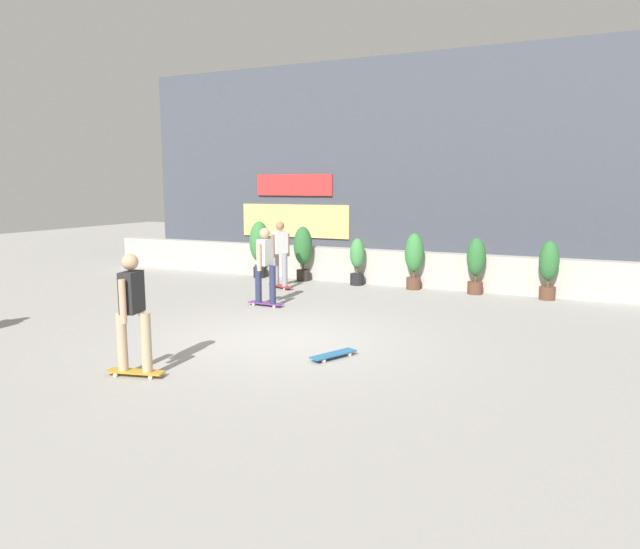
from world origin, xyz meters
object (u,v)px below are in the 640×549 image
potted_plant_1 (303,249)px  potted_plant_0 (259,245)px  potted_plant_4 (476,262)px  skater_by_wall_right (265,263)px  skateboard_aside (333,354)px  potted_plant_5 (549,267)px  potted_plant_2 (357,260)px  skater_foreground (132,309)px  potted_plant_3 (414,257)px  skater_mid_plaza (280,252)px

potted_plant_1 → potted_plant_0: bearing=180.0°
potted_plant_4 → skater_by_wall_right: bearing=-139.1°
potted_plant_4 → skateboard_aside: (-1.01, -6.22, -0.70)m
potted_plant_5 → skater_by_wall_right: size_ratio=0.80×
potted_plant_1 → potted_plant_4: size_ratio=1.10×
potted_plant_2 → skater_foreground: skater_foreground is taller
potted_plant_0 → skateboard_aside: size_ratio=1.96×
potted_plant_5 → skater_by_wall_right: 6.43m
potted_plant_2 → potted_plant_4: (3.04, 0.00, 0.10)m
potted_plant_3 → skateboard_aside: 6.28m
potted_plant_3 → potted_plant_5: bearing=0.0°
potted_plant_3 → skater_by_wall_right: (-2.34, -3.34, 0.13)m
skater_by_wall_right → skateboard_aside: size_ratio=2.09×
potted_plant_2 → skater_mid_plaza: size_ratio=0.72×
potted_plant_1 → skater_mid_plaza: bearing=-89.5°
potted_plant_4 → potted_plant_5: 1.62m
potted_plant_0 → skater_foreground: size_ratio=0.94×
skater_foreground → skateboard_aside: 2.99m
potted_plant_3 → skateboard_aside: (0.52, -6.22, -0.75)m
skater_by_wall_right → skateboard_aside: 4.15m
potted_plant_4 → skater_by_wall_right: size_ratio=0.80×
potted_plant_1 → potted_plant_4: 4.63m
potted_plant_4 → potted_plant_5: potted_plant_4 is taller
skater_foreground → potted_plant_4: bearing=68.9°
skateboard_aside → potted_plant_3: bearing=94.7°
potted_plant_1 → potted_plant_2: (1.58, 0.00, -0.20)m
potted_plant_3 → skater_by_wall_right: size_ratio=0.83×
potted_plant_5 → skater_mid_plaza: skater_mid_plaza is taller
potted_plant_1 → skateboard_aside: size_ratio=1.84×
skater_by_wall_right → skateboard_aside: (2.86, -2.87, -0.88)m
potted_plant_2 → skater_by_wall_right: (-0.82, -3.34, 0.28)m
skater_mid_plaza → skateboard_aside: skater_mid_plaza is taller
potted_plant_1 → skateboard_aside: bearing=-59.8°
potted_plant_3 → skateboard_aside: size_ratio=1.74×
potted_plant_4 → potted_plant_0: bearing=-180.0°
potted_plant_5 → skater_foreground: 9.42m
potted_plant_2 → potted_plant_3: bearing=-0.0°
potted_plant_5 → skater_mid_plaza: size_ratio=0.80×
potted_plant_5 → skateboard_aside: potted_plant_5 is taller
potted_plant_1 → skater_by_wall_right: size_ratio=0.88×
potted_plant_3 → skater_foreground: skater_foreground is taller
potted_plant_0 → skater_by_wall_right: size_ratio=0.94×
potted_plant_4 → skater_mid_plaza: (-4.62, -1.30, 0.17)m
potted_plant_1 → skater_mid_plaza: size_ratio=0.88×
potted_plant_2 → skater_by_wall_right: size_ratio=0.72×
skater_foreground → potted_plant_3: bearing=78.7°
potted_plant_2 → skateboard_aside: potted_plant_2 is taller
potted_plant_3 → skater_mid_plaza: skater_mid_plaza is taller
potted_plant_5 → skater_by_wall_right: bearing=-148.6°
potted_plant_5 → skater_foreground: size_ratio=0.80×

